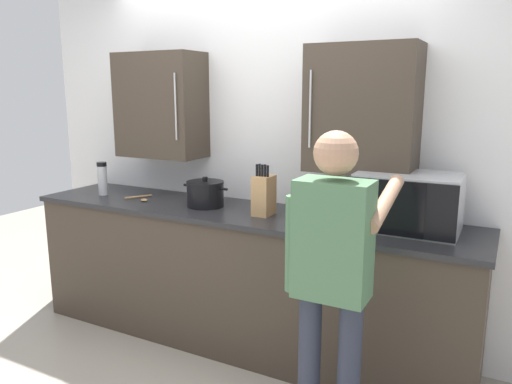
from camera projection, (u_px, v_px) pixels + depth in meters
The scene contains 9 objects.
back_wall_tiled at pixel (262, 138), 3.48m from camera, with size 3.89×0.44×2.69m.
counter_unit at pixel (240, 278), 3.39m from camera, with size 3.13×0.66×0.95m.
microwave_oven at pixel (403, 202), 2.81m from camera, with size 0.57×0.39×0.33m.
knife_block at pixel (264, 195), 3.15m from camera, with size 0.11×0.15×0.34m.
stock_pot at pixel (205, 194), 3.40m from camera, with size 0.35×0.26×0.21m.
wooden_spoon at pixel (141, 198), 3.62m from camera, with size 0.21×0.19×0.02m.
fruit_bowl at pixel (312, 215), 3.01m from camera, with size 0.21×0.21×0.10m.
thermos_flask at pixel (102, 178), 3.77m from camera, with size 0.07×0.07×0.25m.
person_figure at pixel (332, 269), 2.27m from camera, with size 0.45×0.55×1.58m.
Camera 1 is at (1.60, -1.98, 1.75)m, focal length 34.48 mm.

